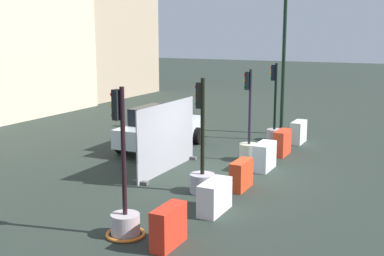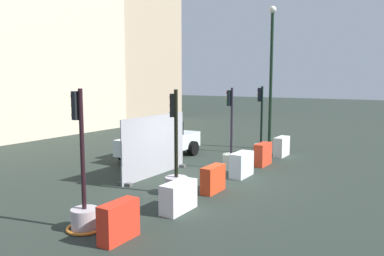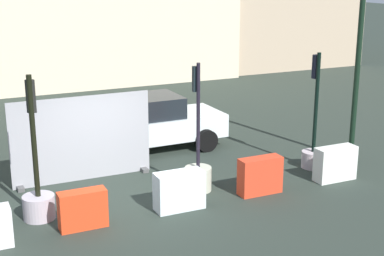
% 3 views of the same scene
% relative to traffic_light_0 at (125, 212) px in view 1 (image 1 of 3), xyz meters
% --- Properties ---
extents(ground_plane, '(120.00, 120.00, 0.00)m').
position_rel_traffic_light_0_xyz_m(ground_plane, '(5.37, -0.21, -0.54)').
color(ground_plane, '#28312A').
extents(traffic_light_0, '(0.87, 0.87, 3.28)m').
position_rel_traffic_light_0_xyz_m(traffic_light_0, '(0.00, 0.00, 0.00)').
color(traffic_light_0, '#B6ABAF').
rests_on(traffic_light_0, ground_plane).
extents(traffic_light_1, '(0.69, 0.69, 3.18)m').
position_rel_traffic_light_0_xyz_m(traffic_light_1, '(3.47, -0.23, 0.05)').
color(traffic_light_1, '#B1A7B1').
rests_on(traffic_light_1, ground_plane).
extents(traffic_light_2, '(0.66, 0.66, 3.16)m').
position_rel_traffic_light_0_xyz_m(traffic_light_2, '(7.31, -0.21, -0.01)').
color(traffic_light_2, '#B4B7A0').
rests_on(traffic_light_2, ground_plane).
extents(traffic_light_3, '(0.62, 0.62, 3.16)m').
position_rel_traffic_light_0_xyz_m(traffic_light_3, '(10.88, -0.02, 0.09)').
color(traffic_light_3, '#B6A6AC').
rests_on(traffic_light_3, ground_plane).
extents(construction_barrier_0, '(0.99, 0.36, 0.86)m').
position_rel_traffic_light_0_xyz_m(construction_barrier_0, '(-0.05, -1.11, -0.11)').
color(construction_barrier_0, red).
rests_on(construction_barrier_0, ground_plane).
extents(construction_barrier_1, '(1.16, 0.47, 0.79)m').
position_rel_traffic_light_0_xyz_m(construction_barrier_1, '(2.19, -1.17, -0.15)').
color(construction_barrier_1, white).
rests_on(construction_barrier_1, ground_plane).
extents(construction_barrier_2, '(1.01, 0.36, 0.83)m').
position_rel_traffic_light_0_xyz_m(construction_barrier_2, '(4.22, -1.10, -0.13)').
color(construction_barrier_2, red).
rests_on(construction_barrier_2, ground_plane).
extents(construction_barrier_3, '(1.12, 0.48, 0.88)m').
position_rel_traffic_light_0_xyz_m(construction_barrier_3, '(6.44, -1.05, -0.10)').
color(construction_barrier_3, silver).
rests_on(construction_barrier_3, ground_plane).
extents(construction_barrier_4, '(1.07, 0.38, 0.91)m').
position_rel_traffic_light_0_xyz_m(construction_barrier_4, '(8.58, -1.02, -0.09)').
color(construction_barrier_4, red).
rests_on(construction_barrier_4, ground_plane).
extents(construction_barrier_5, '(1.10, 0.42, 0.88)m').
position_rel_traffic_light_0_xyz_m(construction_barrier_5, '(10.81, -1.05, -0.10)').
color(construction_barrier_5, silver).
rests_on(construction_barrier_5, ground_plane).
extents(car_white_van, '(4.21, 2.19, 1.63)m').
position_rel_traffic_light_0_xyz_m(car_white_van, '(7.50, 3.39, 0.27)').
color(car_white_van, silver).
rests_on(car_white_van, ground_plane).
extents(street_lamp_post, '(0.36, 0.36, 6.99)m').
position_rel_traffic_light_0_xyz_m(street_lamp_post, '(12.28, 0.08, 3.59)').
color(street_lamp_post, black).
rests_on(street_lamp_post, ground_plane).
extents(site_fence_panel, '(3.59, 0.50, 2.20)m').
position_rel_traffic_light_0_xyz_m(site_fence_panel, '(4.95, 1.69, 0.50)').
color(site_fence_panel, '#9C9CA2').
rests_on(site_fence_panel, ground_plane).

